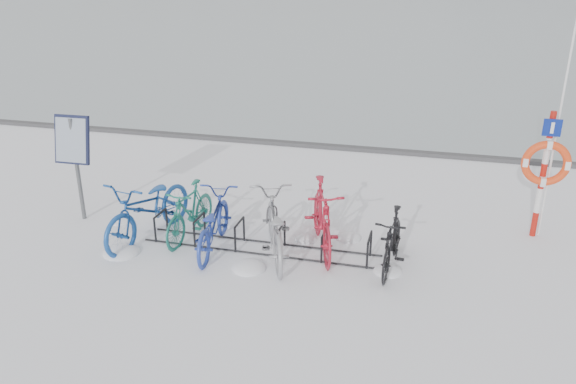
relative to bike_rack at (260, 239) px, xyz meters
The scene contains 12 objects.
ground 0.18m from the bike_rack, ahead, with size 900.00×900.00×0.00m, color white.
quay_edge 5.90m from the bike_rack, 90.00° to the left, with size 400.00×0.25×0.10m, color #3F3F42.
bike_rack is the anchor object (origin of this frame).
info_board 3.78m from the bike_rack, behind, with size 0.66×0.26×1.97m.
lifebuoy_station 4.89m from the bike_rack, 20.19° to the left, with size 0.77×0.22×4.02m.
bike_0 2.00m from the bike_rack, behind, with size 0.77×2.22×1.16m, color #194A97.
bike_1 1.36m from the bike_rack, behind, with size 0.46×1.64×0.98m, color #1D7060.
bike_2 0.84m from the bike_rack, 167.95° to the right, with size 0.65×1.86×0.98m, color #243C9D.
bike_3 0.46m from the bike_rack, 25.19° to the right, with size 0.70×2.02×1.06m, color gray.
bike_4 1.10m from the bike_rack, 15.91° to the left, with size 0.56×1.98×1.19m, color #AF1B2F.
bike_5 2.17m from the bike_rack, ahead, with size 0.45×1.58×0.95m, color black.
snow_drifts 0.51m from the bike_rack, 163.33° to the right, with size 5.35×2.05×0.21m.
Camera 1 is at (2.59, -7.96, 4.30)m, focal length 35.00 mm.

